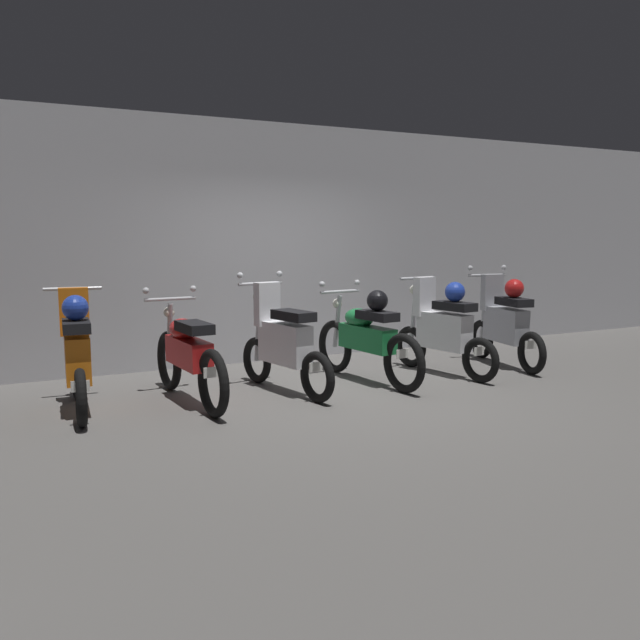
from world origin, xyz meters
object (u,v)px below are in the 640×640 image
motorbike_slot_1 (188,354)px  motorbike_slot_4 (443,328)px  motorbike_slot_2 (283,344)px  motorbike_slot_3 (366,337)px  motorbike_slot_5 (505,322)px  motorbike_slot_0 (77,353)px

motorbike_slot_1 → motorbike_slot_4: bearing=-1.1°
motorbike_slot_2 → motorbike_slot_4: (2.10, -0.05, 0.04)m
motorbike_slot_3 → motorbike_slot_1: bearing=179.7°
motorbike_slot_1 → motorbike_slot_5: 4.21m
motorbike_slot_2 → motorbike_slot_4: size_ratio=1.00×
motorbike_slot_0 → motorbike_slot_3: size_ratio=0.86×
motorbike_slot_2 → motorbike_slot_5: bearing=0.6°
motorbike_slot_3 → motorbike_slot_5: motorbike_slot_5 is taller
motorbike_slot_4 → motorbike_slot_0: bearing=177.2°
motorbike_slot_1 → motorbike_slot_3: size_ratio=1.00×
motorbike_slot_0 → motorbike_slot_3: (3.15, -0.16, -0.04)m
motorbike_slot_4 → motorbike_slot_5: 1.06m
motorbike_slot_0 → motorbike_slot_4: 4.20m
motorbike_slot_1 → motorbike_slot_2: (1.04, -0.02, 0.04)m
motorbike_slot_0 → motorbike_slot_5: size_ratio=1.00×
motorbike_slot_1 → motorbike_slot_3: same height
motorbike_slot_1 → motorbike_slot_2: size_ratio=1.17×
motorbike_slot_3 → motorbike_slot_5: bearing=0.8°
motorbike_slot_0 → motorbike_slot_2: bearing=-4.4°
motorbike_slot_2 → motorbike_slot_5: (3.16, 0.03, 0.04)m
motorbike_slot_0 → motorbike_slot_3: 3.15m
motorbike_slot_0 → motorbike_slot_5: 5.25m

